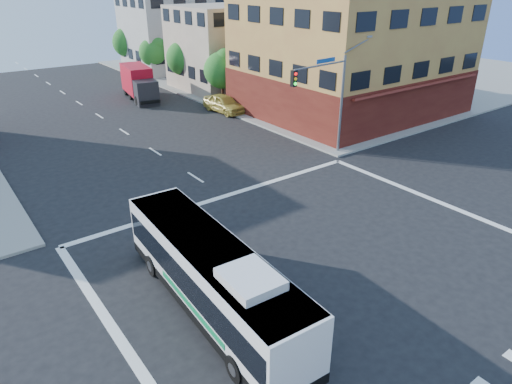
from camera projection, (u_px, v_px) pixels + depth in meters
ground at (342, 271)px, 20.15m from camera, size 120.00×120.00×0.00m
sidewalk_ne at (334, 68)px, 64.39m from camera, size 50.00×50.00×0.15m
corner_building_ne at (352, 48)px, 41.82m from camera, size 18.10×15.44×14.00m
building_east_near at (231, 47)px, 52.03m from camera, size 12.06×10.06×9.00m
building_east_far at (174, 32)px, 61.98m from camera, size 12.06×10.06×10.00m
signal_mast_ne at (327, 89)px, 30.62m from camera, size 7.91×1.13×8.07m
street_tree_a at (223, 68)px, 45.29m from camera, size 3.60×3.60×5.53m
street_tree_b at (184, 56)px, 51.03m from camera, size 3.80×3.80×5.79m
street_tree_c at (153, 50)px, 56.96m from camera, size 3.40×3.40×5.29m
street_tree_d at (128, 40)px, 62.58m from camera, size 4.00×4.00×6.03m
transit_bus at (212, 276)px, 17.20m from camera, size 2.86×10.92×3.20m
box_truck at (139, 84)px, 47.84m from camera, size 3.33×7.70×3.35m
parked_car at (224, 103)px, 43.51m from camera, size 2.34×5.05×1.67m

